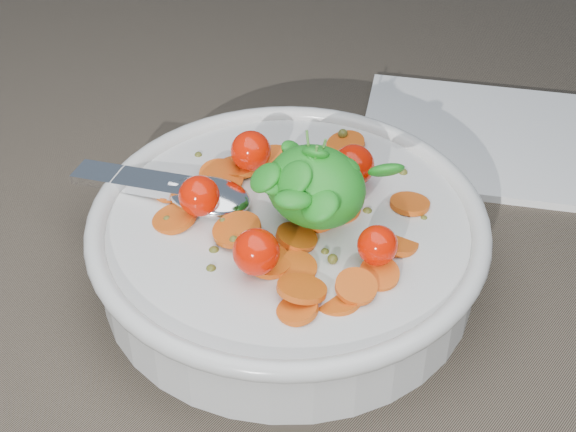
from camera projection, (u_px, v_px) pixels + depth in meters
The scene contains 3 objects.
ground at pixel (326, 272), 0.61m from camera, with size 6.00×6.00×0.00m, color brown.
bowl at pixel (288, 241), 0.58m from camera, with size 0.28×0.26×0.11m.
napkin at pixel (472, 138), 0.72m from camera, with size 0.18×0.16×0.01m, color white.
Camera 1 is at (0.25, -0.36, 0.42)m, focal length 55.00 mm.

